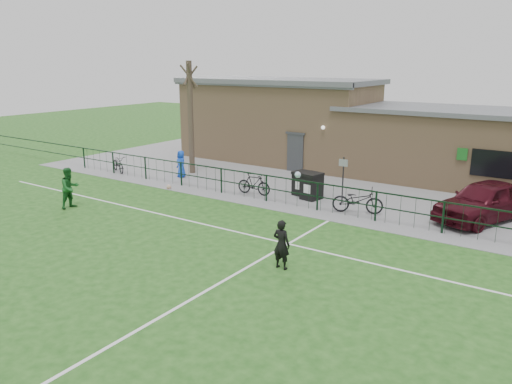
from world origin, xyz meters
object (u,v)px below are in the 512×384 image
Objects in this scene: car_maroon at (485,201)px; spectator_child at (181,164)px; outfield_player at (70,188)px; ball_ground at (169,187)px; bicycle_e at (358,200)px; wheelie_bin_left at (312,187)px; bare_tree at (191,118)px; wheelie_bin_right at (302,184)px; bicycle_d at (254,184)px; bicycle_a at (118,164)px; sign_post at (343,180)px.

car_maroon is 3.20× the size of spectator_child.
outfield_player is 4.81m from ball_ground.
car_maroon is 2.24× the size of bicycle_e.
spectator_child reaches higher than wheelie_bin_left.
spectator_child is at bearing -78.73° from bare_tree.
bicycle_d is (-1.87, -1.21, -0.01)m from wheelie_bin_right.
ball_ground is (4.93, -1.17, -0.36)m from bicycle_a.
bare_tree is 3.49× the size of outfield_player.
sign_post is 12.93m from bicycle_a.
bicycle_d is at bearing 70.13° from bicycle_e.
bicycle_a is (-11.48, -1.05, -0.10)m from wheelie_bin_left.
sign_post is 4.09m from bicycle_d.
bicycle_e is at bearing -7.88° from wheelie_bin_left.
bicycle_d is 4.26m from ball_ground.
ball_ground is at bearing -145.67° from wheelie_bin_right.
bicycle_e is at bearing -10.86° from wheelie_bin_right.
sign_post is at bearing 25.04° from spectator_child.
ball_ground is at bearing -142.70° from car_maroon.
wheelie_bin_right is 0.50× the size of bicycle_e.
wheelie_bin_left is 4.92× the size of ball_ground.
bicycle_a is (-12.85, -1.31, -0.55)m from sign_post.
bicycle_a is at bearing -162.14° from wheelie_bin_right.
bicycle_a is at bearing -164.72° from wheelie_bin_left.
wheelie_bin_left is 2.68m from bicycle_d.
spectator_child is at bearing 0.07° from outfield_player.
wheelie_bin_left is at bearing -78.48° from bicycle_d.
bicycle_e is at bearing -42.78° from sign_post.
bicycle_a reaches higher than ball_ground.
car_maroon is at bearing -0.33° from bare_tree.
car_maroon is 2.72× the size of bicycle_d.
sign_post is 11.52m from outfield_player.
bicycle_d is 1.18× the size of spectator_child.
sign_post is 1.65m from bicycle_e.
wheelie_bin_left is at bearing -60.59° from bicycle_a.
outfield_player is at bearing -128.45° from wheelie_bin_left.
spectator_child reaches higher than bicycle_a.
bicycle_e is at bearing -95.99° from bicycle_d.
bare_tree is 3.48× the size of bicycle_a.
outfield_player is at bearing -124.02° from wheelie_bin_right.
outfield_player reaches higher than wheelie_bin_right.
sign_post is 8.93× the size of ball_ground.
bicycle_e is (1.16, -1.08, -0.47)m from sign_post.
bicycle_d is 7.95m from outfield_player.
sign_post is 1.20× the size of bicycle_d.
ball_ground is (-4.00, -1.43, -0.41)m from bicycle_d.
wheelie_bin_left is 11.53m from bicycle_a.
bicycle_a is at bearing -140.81° from spectator_child.
car_maroon is (14.90, -0.09, -2.21)m from bare_tree.
bicycle_a is at bearing -174.18° from sign_post.
bare_tree is 5.44× the size of wheelie_bin_left.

